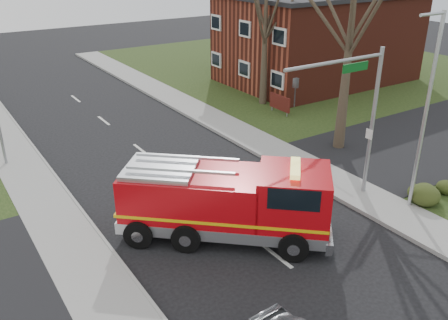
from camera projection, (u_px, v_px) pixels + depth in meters
ground at (275, 254)px, 17.75m from camera, size 120.00×120.00×0.00m
sidewalk_right at (385, 207)px, 20.83m from camera, size 2.40×80.00×0.15m
sidewalk_left at (118, 318)px, 14.60m from camera, size 2.40×80.00×0.15m
brick_building at (318, 38)px, 39.50m from camera, size 15.40×10.40×7.25m
health_center_sign at (280, 103)px, 32.18m from camera, size 0.12×2.00×1.40m
hedge_corner at (446, 190)px, 21.26m from camera, size 2.80×2.00×0.90m
bare_tree_near at (352, 14)px, 24.05m from camera, size 6.00×6.00×12.00m
bare_tree_far at (266, 13)px, 32.04m from camera, size 5.25×5.25×10.50m
traffic_signal_mast at (355, 101)px, 19.58m from camera, size 5.29×0.18×6.80m
streetlight_pole at (426, 109)px, 19.08m from camera, size 1.48×0.16×8.40m
fire_engine at (228, 203)px, 18.38m from camera, size 7.75×7.32×3.21m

